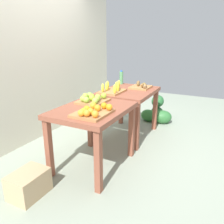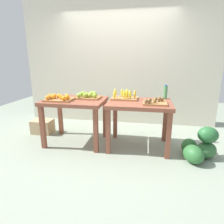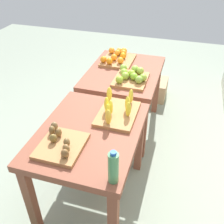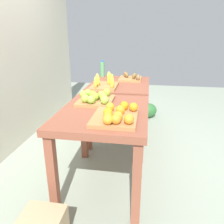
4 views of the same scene
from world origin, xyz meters
The scene contains 9 objects.
ground_plane centered at (0.00, 0.00, 0.00)m, with size 8.00×8.00×0.00m, color gray.
display_table_left centered at (-0.56, 0.00, 0.68)m, with size 1.04×0.80×0.80m.
display_table_right centered at (0.56, 0.00, 0.68)m, with size 1.04×0.80×0.80m.
orange_bin centered at (-0.79, -0.15, 0.84)m, with size 0.45×0.37×0.11m.
apple_bin centered at (-0.35, 0.13, 0.84)m, with size 0.41×0.36×0.11m.
banana_crate centered at (0.29, 0.16, 0.84)m, with size 0.44×0.32×0.17m.
kiwi_bin centered at (0.80, -0.13, 0.83)m, with size 0.36×0.32×0.10m.
water_bottle centered at (0.99, 0.33, 0.92)m, with size 0.07×0.07×0.25m.
watermelon_pile centered at (1.49, -0.25, 0.18)m, with size 0.61×0.69×0.50m.
Camera 4 is at (-2.46, -0.38, 1.48)m, focal length 35.90 mm.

